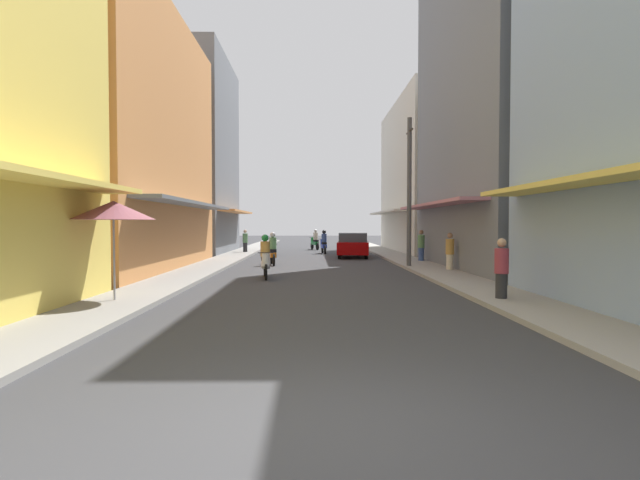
# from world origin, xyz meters

# --- Properties ---
(ground_plane) EXTENTS (118.25, 118.25, 0.00)m
(ground_plane) POSITION_xyz_m (0.00, 22.88, 0.00)
(ground_plane) COLOR #38383A
(sidewalk_left) EXTENTS (1.83, 61.75, 0.12)m
(sidewalk_left) POSITION_xyz_m (-4.79, 22.88, 0.06)
(sidewalk_left) COLOR gray
(sidewalk_left) RESTS_ON ground
(sidewalk_right) EXTENTS (1.83, 61.75, 0.12)m
(sidewalk_right) POSITION_xyz_m (4.79, 22.88, 0.06)
(sidewalk_right) COLOR #9E9991
(sidewalk_right) RESTS_ON ground
(building_left_mid) EXTENTS (7.05, 13.51, 10.79)m
(building_left_mid) POSITION_xyz_m (-8.70, 16.44, 5.39)
(building_left_mid) COLOR #D88C4C
(building_left_mid) RESTS_ON ground
(building_left_far) EXTENTS (7.05, 9.54, 12.92)m
(building_left_far) POSITION_xyz_m (-8.70, 28.92, 6.45)
(building_left_far) COLOR slate
(building_left_far) RESTS_ON ground
(building_right_mid) EXTENTS (7.05, 11.98, 17.75)m
(building_right_mid) POSITION_xyz_m (8.70, 16.95, 8.87)
(building_right_mid) COLOR slate
(building_right_mid) RESTS_ON ground
(building_right_far) EXTENTS (7.05, 13.57, 10.50)m
(building_right_far) POSITION_xyz_m (8.70, 30.44, 5.25)
(building_right_far) COLOR silver
(building_right_far) RESTS_ON ground
(motorbike_green) EXTENTS (0.75, 1.74, 1.58)m
(motorbike_green) POSITION_xyz_m (0.09, 33.55, 0.70)
(motorbike_green) COLOR black
(motorbike_green) RESTS_ON ground
(motorbike_blue) EXTENTS (0.55, 1.81, 1.58)m
(motorbike_blue) POSITION_xyz_m (0.65, 28.43, 0.70)
(motorbike_blue) COLOR black
(motorbike_blue) RESTS_ON ground
(motorbike_black) EXTENTS (0.55, 1.81, 0.96)m
(motorbike_black) POSITION_xyz_m (-2.56, 26.46, 0.50)
(motorbike_black) COLOR black
(motorbike_black) RESTS_ON ground
(motorbike_orange) EXTENTS (0.59, 1.80, 1.58)m
(motorbike_orange) POSITION_xyz_m (-2.04, 19.16, 0.70)
(motorbike_orange) COLOR black
(motorbike_orange) RESTS_ON ground
(motorbike_white) EXTENTS (0.55, 1.81, 1.58)m
(motorbike_white) POSITION_xyz_m (-1.84, 13.27, 0.70)
(motorbike_white) COLOR black
(motorbike_white) RESTS_ON ground
(parked_car) EXTENTS (2.13, 4.24, 1.45)m
(parked_car) POSITION_xyz_m (2.27, 24.51, 0.74)
(parked_car) COLOR #8C0000
(parked_car) RESTS_ON ground
(pedestrian_crossing) EXTENTS (0.34, 0.34, 1.67)m
(pedestrian_crossing) POSITION_xyz_m (5.34, 20.24, 0.83)
(pedestrian_crossing) COLOR #334C8C
(pedestrian_crossing) RESTS_ON ground
(pedestrian_far) EXTENTS (0.34, 0.34, 1.60)m
(pedestrian_far) POSITION_xyz_m (5.40, 15.30, 0.80)
(pedestrian_far) COLOR beige
(pedestrian_far) RESTS_ON ground
(pedestrian_foreground) EXTENTS (0.34, 0.34, 1.60)m
(pedestrian_foreground) POSITION_xyz_m (4.50, 7.50, 0.80)
(pedestrian_foreground) COLOR #262628
(pedestrian_foreground) RESTS_ON ground
(pedestrian_midway) EXTENTS (0.34, 0.34, 1.59)m
(pedestrian_midway) POSITION_xyz_m (-4.58, 28.50, 0.79)
(pedestrian_midway) COLOR #262628
(pedestrian_midway) RESTS_ON ground
(vendor_umbrella) EXTENTS (1.96, 1.96, 2.51)m
(vendor_umbrella) POSITION_xyz_m (-4.93, 7.38, 2.28)
(vendor_umbrella) COLOR #99999E
(vendor_umbrella) RESTS_ON ground
(utility_pole) EXTENTS (0.20, 1.20, 6.62)m
(utility_pole) POSITION_xyz_m (4.12, 17.21, 3.39)
(utility_pole) COLOR #4C4C4F
(utility_pole) RESTS_ON ground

